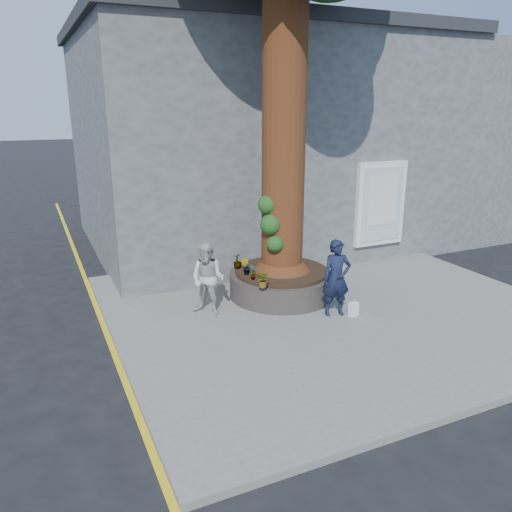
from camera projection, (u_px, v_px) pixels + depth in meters
name	position (u px, v px, depth m)	size (l,w,h in m)	color
ground	(292.00, 344.00, 9.16)	(120.00, 120.00, 0.00)	black
pavement	(332.00, 308.00, 10.61)	(9.00, 8.00, 0.12)	slate
yellow_line	(114.00, 353.00, 8.82)	(0.10, 30.00, 0.01)	yellow
stone_shop	(254.00, 139.00, 15.49)	(10.30, 8.30, 6.30)	#535658
neighbour_shop	(448.00, 138.00, 18.72)	(6.00, 8.00, 6.00)	#535658
planter	(281.00, 282.00, 11.10)	(2.30, 2.30, 0.60)	black
man	(337.00, 278.00, 9.92)	(0.57, 0.37, 1.56)	#121933
woman	(208.00, 279.00, 9.98)	(0.73, 0.57, 1.49)	beige
shopping_bag	(353.00, 309.00, 10.05)	(0.20, 0.12, 0.28)	white
plant_a	(253.00, 272.00, 10.32)	(0.18, 0.12, 0.34)	gray
plant_b	(246.00, 267.00, 10.64)	(0.19, 0.18, 0.34)	gray
plant_c	(237.00, 261.00, 11.05)	(0.19, 0.19, 0.34)	gray
plant_d	(263.00, 279.00, 9.88)	(0.31, 0.27, 0.34)	gray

